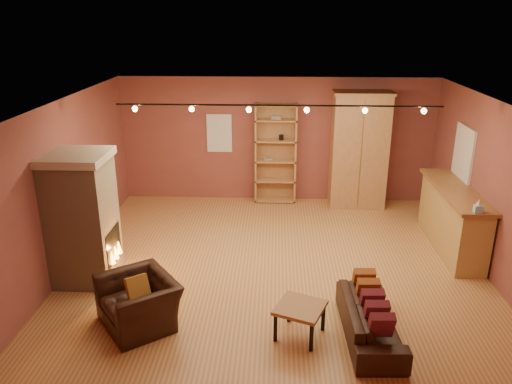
{
  "coord_description": "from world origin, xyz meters",
  "views": [
    {
      "loc": [
        -0.01,
        -7.71,
        4.11
      ],
      "look_at": [
        -0.35,
        0.2,
        1.25
      ],
      "focal_mm": 35.0,
      "sensor_mm": 36.0,
      "label": 1
    }
  ],
  "objects_px": {
    "fireplace": "(83,218)",
    "loveseat": "(371,313)",
    "bookcase": "(276,152)",
    "bar_counter": "(452,218)",
    "armoire": "(359,150)",
    "armchair": "(138,295)",
    "coffee_table": "(300,310)"
  },
  "relations": [
    {
      "from": "fireplace",
      "to": "loveseat",
      "type": "height_order",
      "value": "fireplace"
    },
    {
      "from": "bookcase",
      "to": "bar_counter",
      "type": "height_order",
      "value": "bookcase"
    },
    {
      "from": "armoire",
      "to": "armchair",
      "type": "distance_m",
      "value": 6.06
    },
    {
      "from": "fireplace",
      "to": "loveseat",
      "type": "relative_size",
      "value": 1.24
    },
    {
      "from": "armoire",
      "to": "loveseat",
      "type": "bearing_deg",
      "value": -96.08
    },
    {
      "from": "armoire",
      "to": "bar_counter",
      "type": "height_order",
      "value": "armoire"
    },
    {
      "from": "fireplace",
      "to": "armoire",
      "type": "bearing_deg",
      "value": 36.1
    },
    {
      "from": "coffee_table",
      "to": "fireplace",
      "type": "bearing_deg",
      "value": 157.38
    },
    {
      "from": "bookcase",
      "to": "loveseat",
      "type": "distance_m",
      "value": 5.33
    },
    {
      "from": "bookcase",
      "to": "armoire",
      "type": "xyz_separation_m",
      "value": [
        1.82,
        -0.21,
        0.14
      ]
    },
    {
      "from": "armchair",
      "to": "fireplace",
      "type": "bearing_deg",
      "value": -173.57
    },
    {
      "from": "coffee_table",
      "to": "armoire",
      "type": "bearing_deg",
      "value": 73.52
    },
    {
      "from": "armoire",
      "to": "bar_counter",
      "type": "distance_m",
      "value": 2.66
    },
    {
      "from": "fireplace",
      "to": "armchair",
      "type": "bearing_deg",
      "value": -46.69
    },
    {
      "from": "fireplace",
      "to": "coffee_table",
      "type": "distance_m",
      "value": 3.72
    },
    {
      "from": "bar_counter",
      "to": "fireplace",
      "type": "bearing_deg",
      "value": -167.59
    },
    {
      "from": "bookcase",
      "to": "coffee_table",
      "type": "xyz_separation_m",
      "value": [
        0.36,
        -5.14,
        -0.76
      ]
    },
    {
      "from": "coffee_table",
      "to": "loveseat",
      "type": "bearing_deg",
      "value": 1.89
    },
    {
      "from": "loveseat",
      "to": "bar_counter",
      "type": "bearing_deg",
      "value": -36.99
    },
    {
      "from": "armchair",
      "to": "armoire",
      "type": "bearing_deg",
      "value": 105.48
    },
    {
      "from": "fireplace",
      "to": "armchair",
      "type": "distance_m",
      "value": 1.8
    },
    {
      "from": "fireplace",
      "to": "armchair",
      "type": "height_order",
      "value": "fireplace"
    },
    {
      "from": "loveseat",
      "to": "armoire",
      "type": "bearing_deg",
      "value": -8.0
    },
    {
      "from": "bar_counter",
      "to": "loveseat",
      "type": "bearing_deg",
      "value": -125.08
    },
    {
      "from": "fireplace",
      "to": "loveseat",
      "type": "xyz_separation_m",
      "value": [
        4.31,
        -1.38,
        -0.71
      ]
    },
    {
      "from": "bookcase",
      "to": "bar_counter",
      "type": "xyz_separation_m",
      "value": [
        3.23,
        -2.36,
        -0.56
      ]
    },
    {
      "from": "fireplace",
      "to": "armchair",
      "type": "xyz_separation_m",
      "value": [
        1.16,
        -1.23,
        -0.6
      ]
    },
    {
      "from": "fireplace",
      "to": "bar_counter",
      "type": "bearing_deg",
      "value": 12.41
    },
    {
      "from": "loveseat",
      "to": "armchair",
      "type": "bearing_deg",
      "value": 85.5
    },
    {
      "from": "bookcase",
      "to": "bar_counter",
      "type": "distance_m",
      "value": 4.04
    },
    {
      "from": "bar_counter",
      "to": "armchair",
      "type": "bearing_deg",
      "value": -152.83
    },
    {
      "from": "bookcase",
      "to": "armoire",
      "type": "bearing_deg",
      "value": -6.46
    }
  ]
}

